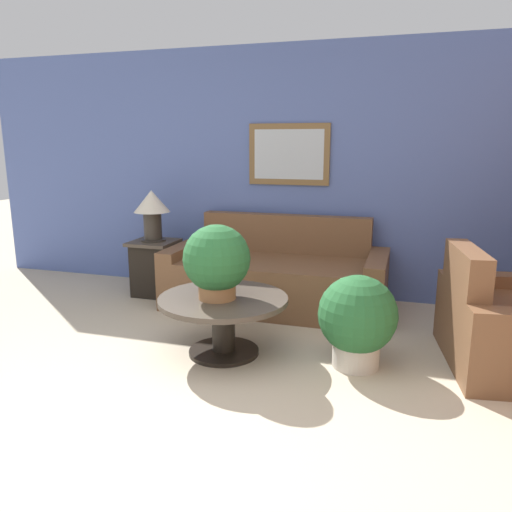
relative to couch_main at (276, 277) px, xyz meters
The scene contains 9 objects.
ground_plane 2.53m from the couch_main, 90.44° to the right, with size 20.00×20.00×0.00m, color #BCAD93.
wall_back 1.15m from the couch_main, 92.05° to the left, with size 7.33×0.09×2.60m.
couch_main is the anchor object (origin of this frame).
armchair 2.18m from the couch_main, 23.23° to the right, with size 1.08×1.24×0.88m.
coffee_table 1.27m from the couch_main, 94.02° to the right, with size 1.00×1.00×0.46m.
side_table 1.36m from the couch_main, behind, with size 0.46×0.46×0.59m.
table_lamp 1.50m from the couch_main, behind, with size 0.38×0.38×0.54m.
potted_plant_on_table 1.39m from the couch_main, 95.24° to the right, with size 0.51×0.51×0.56m.
potted_plant_floor 1.51m from the couch_main, 52.35° to the right, with size 0.57×0.57×0.69m.
Camera 1 is at (1.24, -2.16, 1.61)m, focal length 35.00 mm.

